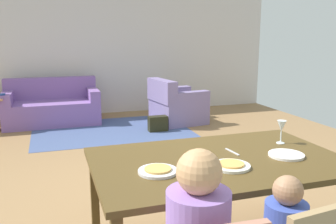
% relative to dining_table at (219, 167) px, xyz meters
% --- Properties ---
extents(ground_plane, '(7.17, 6.66, 0.02)m').
position_rel_dining_table_xyz_m(ground_plane, '(0.03, 2.03, -0.70)').
color(ground_plane, olive).
extents(back_wall, '(7.17, 0.10, 2.70)m').
position_rel_dining_table_xyz_m(back_wall, '(0.03, 5.40, 0.66)').
color(back_wall, beige).
rests_on(back_wall, ground_plane).
extents(dining_table, '(1.74, 1.10, 0.76)m').
position_rel_dining_table_xyz_m(dining_table, '(0.00, 0.00, 0.00)').
color(dining_table, '#4E3A19').
rests_on(dining_table, ground_plane).
extents(plate_near_man, '(0.25, 0.25, 0.02)m').
position_rel_dining_table_xyz_m(plate_near_man, '(-0.48, -0.12, 0.07)').
color(plate_near_man, silver).
rests_on(plate_near_man, dining_table).
extents(pizza_near_man, '(0.17, 0.17, 0.01)m').
position_rel_dining_table_xyz_m(pizza_near_man, '(-0.48, -0.12, 0.09)').
color(pizza_near_man, '#D7A24F').
rests_on(pizza_near_man, plate_near_man).
extents(plate_near_child, '(0.25, 0.25, 0.02)m').
position_rel_dining_table_xyz_m(plate_near_child, '(0.00, -0.18, 0.07)').
color(plate_near_child, white).
rests_on(plate_near_child, dining_table).
extents(pizza_near_child, '(0.17, 0.17, 0.01)m').
position_rel_dining_table_xyz_m(pizza_near_child, '(0.00, -0.18, 0.09)').
color(pizza_near_child, '#E29F4C').
rests_on(pizza_near_child, plate_near_child).
extents(plate_near_woman, '(0.25, 0.25, 0.02)m').
position_rel_dining_table_xyz_m(plate_near_woman, '(0.48, -0.10, 0.07)').
color(plate_near_woman, silver).
rests_on(plate_near_woman, dining_table).
extents(wine_glass, '(0.07, 0.07, 0.19)m').
position_rel_dining_table_xyz_m(wine_glass, '(0.63, 0.18, 0.20)').
color(wine_glass, silver).
rests_on(wine_glass, dining_table).
extents(fork, '(0.05, 0.15, 0.01)m').
position_rel_dining_table_xyz_m(fork, '(-0.26, -0.05, 0.07)').
color(fork, silver).
rests_on(fork, dining_table).
extents(knife, '(0.03, 0.17, 0.01)m').
position_rel_dining_table_xyz_m(knife, '(0.16, 0.10, 0.07)').
color(knife, silver).
rests_on(knife, dining_table).
extents(area_rug, '(2.60, 1.80, 0.01)m').
position_rel_dining_table_xyz_m(area_rug, '(-0.13, 3.89, -0.69)').
color(area_rug, '#425480').
rests_on(area_rug, ground_plane).
extents(couch, '(1.67, 0.86, 0.82)m').
position_rel_dining_table_xyz_m(couch, '(-1.07, 4.75, -0.39)').
color(couch, '#7F5AA0').
rests_on(couch, ground_plane).
extents(armchair, '(0.98, 0.97, 0.82)m').
position_rel_dining_table_xyz_m(armchair, '(1.12, 4.08, -0.38)').
color(armchair, slate).
rests_on(armchair, ground_plane).
extents(handbag, '(0.32, 0.16, 0.26)m').
position_rel_dining_table_xyz_m(handbag, '(0.62, 3.59, -0.56)').
color(handbag, black).
rests_on(handbag, ground_plane).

